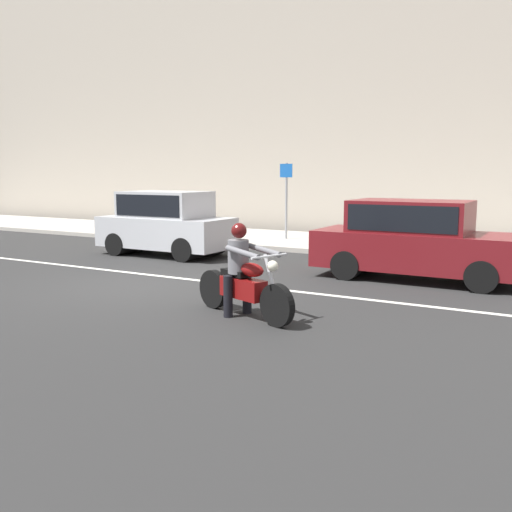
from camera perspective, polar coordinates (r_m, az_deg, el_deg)
ground_plane at (r=11.95m, az=-11.24°, el=-2.84°), size 80.00×80.00×0.00m
sidewalk_slab at (r=18.66m, az=4.97°, el=1.51°), size 40.00×4.40×0.14m
building_facade at (r=22.17m, az=9.12°, el=20.58°), size 40.00×1.40×14.03m
lane_marking_stripe at (r=12.87m, az=-9.98°, el=-1.98°), size 18.00×0.14×0.01m
motorcycle_with_rider_gray at (r=8.99m, az=-1.34°, el=-2.31°), size 2.16×0.97×1.51m
parked_sedan_maroon at (r=12.63m, az=15.97°, el=1.65°), size 4.47×1.82×1.72m
parked_hatchback_silver at (r=16.00m, az=-9.17°, el=3.40°), size 3.79×1.76×1.80m
street_sign_post at (r=18.62m, az=3.10°, el=6.41°), size 0.44×0.08×2.50m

